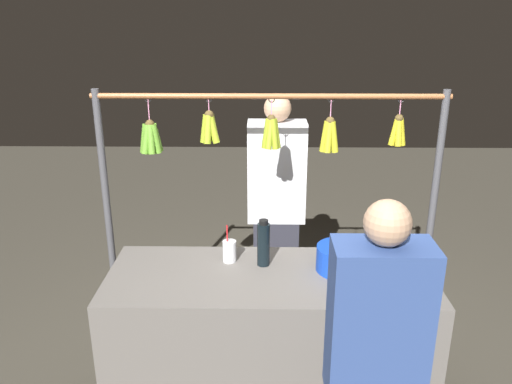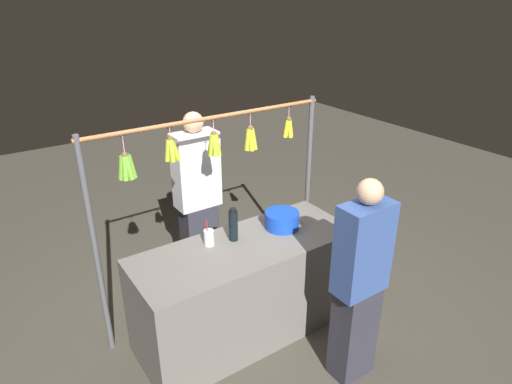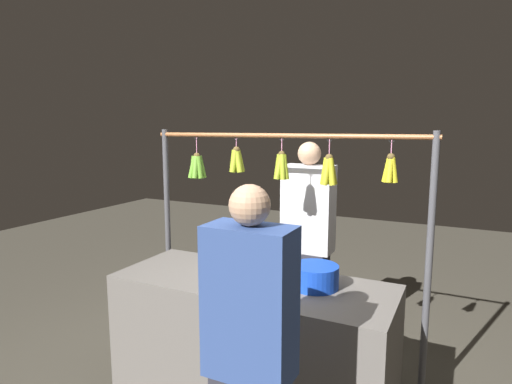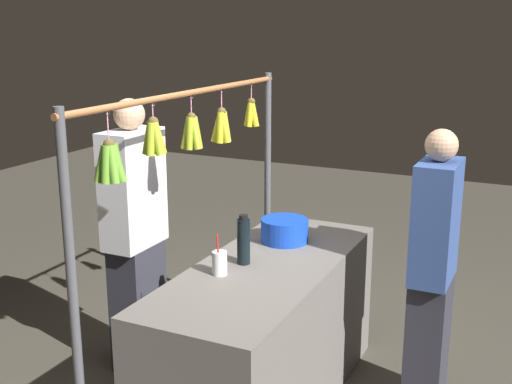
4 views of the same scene
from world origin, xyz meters
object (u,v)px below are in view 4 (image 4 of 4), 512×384
Objects in this scene: vendor_person at (135,240)px; customer_person at (432,274)px; blue_bucket at (285,230)px; drink_cup at (220,263)px; water_bottle at (244,241)px.

customer_person is (-0.34, 1.69, -0.05)m from vendor_person.
vendor_person reaches higher than blue_bucket.
drink_cup reaches higher than blue_bucket.
blue_bucket is at bearing 112.41° from vendor_person.
blue_bucket is 0.17× the size of vendor_person.
water_bottle is at bearing 168.11° from drink_cup.
customer_person reaches higher than blue_bucket.
water_bottle is 0.97× the size of blue_bucket.
blue_bucket is at bearing -89.81° from customer_person.
drink_cup is 0.14× the size of customer_person.
drink_cup is 1.15m from customer_person.
customer_person is at bearing 115.19° from water_bottle.
vendor_person is at bearing -78.52° from customer_person.
vendor_person is (-0.09, -0.77, -0.13)m from water_bottle.
water_bottle is 0.16× the size of vendor_person.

